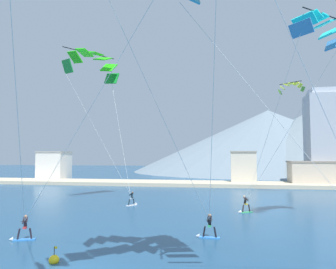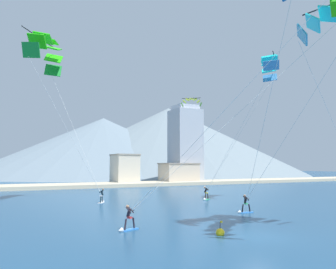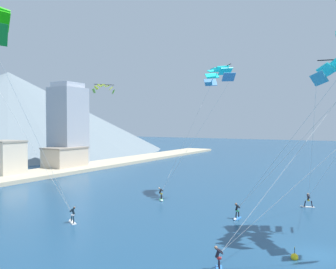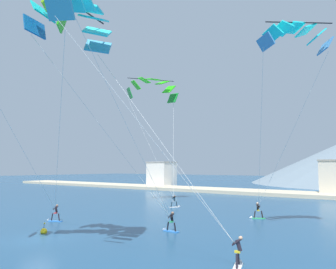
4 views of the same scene
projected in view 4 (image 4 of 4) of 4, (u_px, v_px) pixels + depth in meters
The scene contains 13 objects.
ground_plane at pixel (40, 239), 25.42m from camera, with size 400.00×400.00×0.00m, color navy.
kitesurfer_near_lead at pixel (54, 216), 33.86m from camera, with size 1.75×1.08×1.78m.
kitesurfer_near_trail at pixel (170, 225), 28.54m from camera, with size 1.75×0.58×1.77m.
kitesurfer_mid_center at pixel (256, 213), 35.68m from camera, with size 1.65×1.33×1.81m.
kitesurfer_far_left at pixel (176, 203), 45.74m from camera, with size 1.19×1.72×1.76m.
kitesurfer_far_right at pixel (238, 256), 18.40m from camera, with size 0.95×1.77×1.81m.
parafoil_kite_near_trail at pixel (57, 1), 22.63m from camera, with size 6.84×12.46×17.03m.
parafoil_kite_mid_center at pixel (295, 36), 29.17m from camera, with size 8.97×8.50×16.84m.
parafoil_kite_far_left at pixel (153, 87), 53.82m from camera, with size 9.38×8.67×18.89m.
parafoil_kite_far_right at pixel (85, 19), 21.25m from camera, with size 10.55×7.57×14.84m.
race_marker_buoy at pixel (44, 231), 27.62m from camera, with size 0.56×0.56×1.02m.
shoreline_strip at pixel (276, 193), 66.72m from camera, with size 180.00×10.00×0.70m, color beige.
shore_building_quay_east at pixel (162, 174), 91.44m from camera, with size 6.59×6.11×7.18m.
Camera 4 is at (23.86, -14.56, 5.53)m, focal length 35.00 mm.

